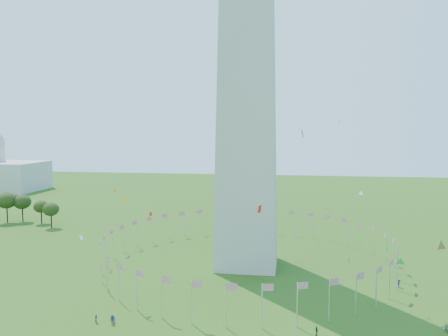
{
  "coord_description": "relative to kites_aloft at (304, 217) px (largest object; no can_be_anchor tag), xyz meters",
  "views": [
    {
      "loc": [
        12.11,
        -70.93,
        38.51
      ],
      "look_at": [
        -4.24,
        35.0,
        29.04
      ],
      "focal_mm": 35.0,
      "sensor_mm": 36.0,
      "label": 1
    }
  ],
  "objects": [
    {
      "name": "kites_aloft",
      "position": [
        0.0,
        0.0,
        0.0
      ],
      "size": [
        101.82,
        79.05,
        37.11
      ],
      "color": "green",
      "rests_on": "ground"
    },
    {
      "name": "flag_ring",
      "position": [
        -15.12,
        23.05,
        -14.51
      ],
      "size": [
        80.24,
        80.24,
        9.0
      ],
      "color": "silver",
      "rests_on": "ground"
    }
  ]
}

